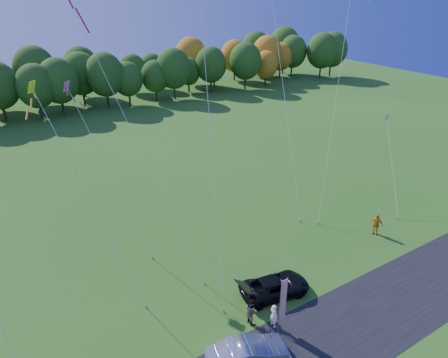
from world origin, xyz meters
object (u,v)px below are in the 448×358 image
person_east (376,224)px  black_suv (275,286)px  silver_sedan (248,353)px  feather_flag (283,300)px

person_east → black_suv: bearing=-110.7°
black_suv → silver_sedan: size_ratio=1.05×
person_east → feather_flag: (-13.76, -4.21, 1.53)m
feather_flag → person_east: bearing=17.0°
black_suv → person_east: (12.05, 1.44, 0.26)m
silver_sedan → person_east: 17.60m
black_suv → silver_sedan: 6.04m
black_suv → feather_flag: 3.71m
black_suv → feather_flag: feather_flag is taller
silver_sedan → person_east: (16.83, 5.12, 0.17)m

